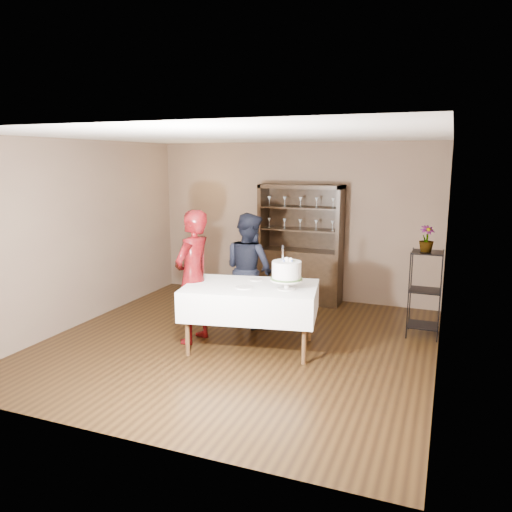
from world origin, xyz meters
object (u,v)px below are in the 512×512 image
Objects in this scene: plant_etagere at (425,290)px; china_hutch at (300,263)px; potted_plant at (427,239)px; cake_table at (251,300)px; woman at (193,277)px; man at (249,269)px; cake at (287,272)px.

china_hutch is at bearing 153.17° from plant_etagere.
china_hutch is 2.42m from potted_plant.
woman is (-0.81, -0.04, 0.25)m from cake_table.
woman is at bearing -108.18° from china_hutch.
man is at bearing -104.44° from china_hutch.
cake_table is at bearing -147.82° from plant_etagere.
plant_etagere is 2.48m from man.
plant_etagere is at bearing -26.83° from china_hutch.
woman is at bearing -177.49° from cake_table.
potted_plant is (2.42, 0.36, 0.54)m from man.
cake reaches higher than plant_etagere.
woman is 3.21× the size of cake.
china_hutch is 1.49m from man.
china_hutch is 2.44m from cake.
china_hutch reaches higher than cake.
man is (0.41, 0.95, -0.06)m from woman.
woman is 3.16m from potted_plant.
cake is at bearing 99.12° from woman.
china_hutch is 2.34m from cake_table.
cake is at bearing -140.32° from potted_plant.
china_hutch reaches higher than potted_plant.
china_hutch is at bearing 90.65° from cake_table.
potted_plant is at bearing 39.68° from cake.
woman is at bearing 93.69° from man.
woman is at bearing -155.11° from plant_etagere.
potted_plant reaches higher than cake.
china_hutch reaches higher than man.
cake is 2.04m from potted_plant.
china_hutch is at bearing -77.23° from man.
china_hutch is at bearing 152.43° from potted_plant.
china_hutch is 1.67× the size of plant_etagere.
man is 4.66× the size of potted_plant.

